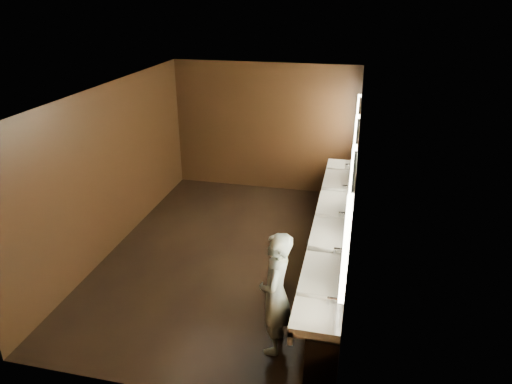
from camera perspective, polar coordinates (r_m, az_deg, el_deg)
floor at (r=7.94m, az=-3.52°, el=-7.70°), size 6.00×6.00×0.00m
ceiling at (r=6.90m, az=-4.11°, el=12.53°), size 4.00×6.00×0.02m
wall_back at (r=10.06m, az=1.05°, el=8.02°), size 4.00×0.02×2.80m
wall_front at (r=4.85m, az=-13.99°, el=-11.54°), size 4.00×0.02×2.80m
wall_left at (r=8.08m, az=-17.56°, el=2.81°), size 0.02×6.00×2.80m
wall_right at (r=7.03m, az=12.04°, el=0.30°), size 0.02×6.00×2.80m
sink_counter at (r=7.44m, az=9.85°, el=-5.96°), size 0.55×5.40×1.01m
mirror_band at (r=6.90m, az=12.12°, el=2.97°), size 0.06×5.03×1.15m
person at (r=5.63m, az=2.47°, el=-12.57°), size 0.39×0.60×1.62m
trash_bin at (r=7.26m, az=7.84°, el=-8.34°), size 0.48×0.48×0.62m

